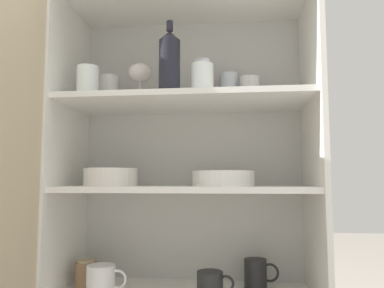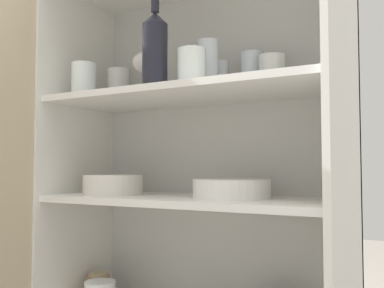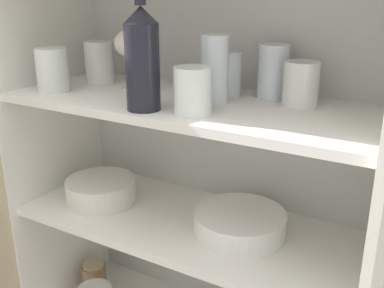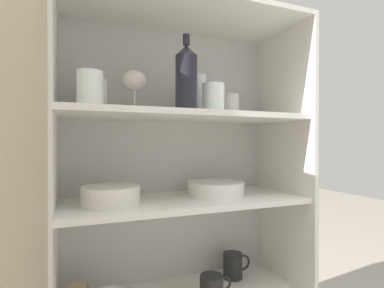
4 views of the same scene
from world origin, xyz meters
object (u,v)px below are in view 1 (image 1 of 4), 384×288
object	(u,v)px
storage_jar	(86,273)
coffee_mug_primary	(211,284)
mixing_bowl_large	(111,176)
plate_stack_white	(223,179)
wine_bottle	(170,61)

from	to	relation	value
storage_jar	coffee_mug_primary	bearing A→B (deg)	-9.39
mixing_bowl_large	storage_jar	distance (m)	0.37
plate_stack_white	mixing_bowl_large	xyz separation A→B (m)	(-0.40, -0.03, 0.01)
wine_bottle	mixing_bowl_large	xyz separation A→B (m)	(-0.23, 0.10, -0.39)
coffee_mug_primary	storage_jar	size ratio (longest dim) A/B	1.28
mixing_bowl_large	coffee_mug_primary	world-z (taller)	mixing_bowl_large
mixing_bowl_large	storage_jar	size ratio (longest dim) A/B	1.95
wine_bottle	mixing_bowl_large	distance (m)	0.46
plate_stack_white	coffee_mug_primary	bearing A→B (deg)	-126.39
wine_bottle	coffee_mug_primary	distance (m)	0.76
wine_bottle	coffee_mug_primary	size ratio (longest dim) A/B	1.96
plate_stack_white	storage_jar	xyz separation A→B (m)	(-0.51, 0.02, -0.35)
coffee_mug_primary	storage_jar	distance (m)	0.47
plate_stack_white	mixing_bowl_large	bearing A→B (deg)	-175.04
mixing_bowl_large	storage_jar	world-z (taller)	mixing_bowl_large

